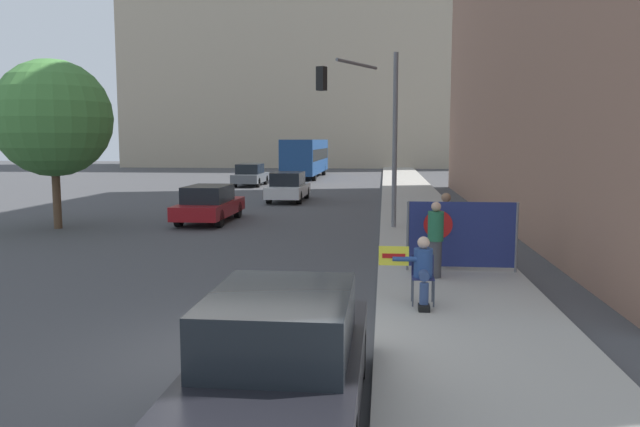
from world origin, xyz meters
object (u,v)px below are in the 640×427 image
seated_protester (422,268)px  protest_banner (461,235)px  car_on_road_midblock (288,187)px  car_on_road_distant (250,175)px  jogger_on_sidewalk (435,239)px  traffic_light_pole (367,111)px  pedestrian_behind (445,229)px  street_tree_near_curb (53,118)px  parked_car_curbside (282,356)px  car_on_road_nearest (209,204)px  city_bus_on_road (306,156)px

seated_protester → protest_banner: 3.23m
car_on_road_midblock → car_on_road_distant: (-4.18, 10.23, 0.01)m
jogger_on_sidewalk → traffic_light_pole: bearing=-116.3°
pedestrian_behind → street_tree_near_curb: bearing=90.9°
seated_protester → parked_car_curbside: bearing=-91.1°
protest_banner → pedestrian_behind: bearing=115.7°
car_on_road_nearest → city_bus_on_road: city_bus_on_road is taller
pedestrian_behind → street_tree_near_curb: 14.52m
car_on_road_midblock → street_tree_near_curb: 12.86m
car_on_road_nearest → street_tree_near_curb: street_tree_near_curb is taller
street_tree_near_curb → car_on_road_nearest: bearing=24.3°
pedestrian_behind → car_on_road_distant: 28.81m
jogger_on_sidewalk → car_on_road_midblock: size_ratio=0.35×
parked_car_curbside → city_bus_on_road: 44.83m
pedestrian_behind → car_on_road_distant: size_ratio=0.39×
jogger_on_sidewalk → city_bus_on_road: bearing=-116.8°
jogger_on_sidewalk → parked_car_curbside: 7.21m
seated_protester → car_on_road_midblock: bearing=125.8°
seated_protester → city_bus_on_road: (-7.12, 39.98, 0.99)m
parked_car_curbside → car_on_road_distant: 35.90m
traffic_light_pole → parked_car_curbside: bearing=-91.8°
protest_banner → car_on_road_midblock: protest_banner is taller
car_on_road_nearest → street_tree_near_curb: bearing=-155.7°
traffic_light_pole → car_on_road_midblock: bearing=113.8°
car_on_road_distant → car_on_road_nearest: bearing=-82.5°
traffic_light_pole → city_bus_on_road: 29.99m
jogger_on_sidewalk → city_bus_on_road: city_bus_on_road is taller
street_tree_near_curb → parked_car_curbside: bearing=-53.9°
pedestrian_behind → car_on_road_midblock: size_ratio=0.37×
seated_protester → jogger_on_sidewalk: 2.38m
pedestrian_behind → car_on_road_midblock: bearing=46.7°
jogger_on_sidewalk → protest_banner: jogger_on_sidewalk is taller
parked_car_curbside → street_tree_near_curb: bearing=126.1°
city_bus_on_road → street_tree_near_curb: (-5.04, -30.31, 2.04)m
seated_protester → jogger_on_sidewalk: size_ratio=0.75×
traffic_light_pole → city_bus_on_road: bearing=101.2°
car_on_road_midblock → car_on_road_distant: 11.05m
protest_banner → street_tree_near_curb: 15.05m
car_on_road_distant → street_tree_near_curb: bearing=-96.6°
seated_protester → car_on_road_distant: bearing=128.2°
parked_car_curbside → car_on_road_nearest: 17.29m
seated_protester → traffic_light_pole: (-1.32, 10.64, 3.28)m
car_on_road_distant → protest_banner: bearing=-68.5°
car_on_road_midblock → city_bus_on_road: (-1.56, 19.73, 1.07)m
parked_car_curbside → pedestrian_behind: bearing=72.7°
jogger_on_sidewalk → parked_car_curbside: jogger_on_sidewalk is taller
car_on_road_distant → city_bus_on_road: city_bus_on_road is taller
jogger_on_sidewalk → parked_car_curbside: (-2.21, -6.86, -0.25)m
jogger_on_sidewalk → traffic_light_pole: (-1.74, 8.30, 3.11)m
pedestrian_behind → car_on_road_midblock: pedestrian_behind is taller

